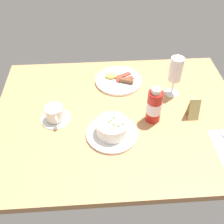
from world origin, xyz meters
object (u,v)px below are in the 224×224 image
Objects in this scene: wine_glass at (176,71)px; menu_card at (194,108)px; porridge_bowl at (112,129)px; coffee_cup at (55,114)px; breakfast_plate at (118,80)px; sauce_bottle_red at (154,106)px.

wine_glass is 1.95× the size of menu_card.
porridge_bowl is 2.12× the size of menu_card.
coffee_cup reaches higher than breakfast_plate.
menu_card is (59.06, -2.36, 1.81)cm from coffee_cup.
wine_glass reaches higher than sauce_bottle_red.
wine_glass is 29.42cm from breakfast_plate.
porridge_bowl is at bearing -99.12° from breakfast_plate.
wine_glass is 18.99cm from menu_card.
sauce_bottle_red is at bearing -3.73° from coffee_cup.
wine_glass is at bearing 39.02° from porridge_bowl.
wine_glass is (54.02, 14.19, 9.64)cm from coffee_cup.
sauce_bottle_red is 31.10cm from breakfast_plate.
sauce_bottle_red is (-12.31, -16.90, -5.14)cm from wine_glass.
wine_glass reaches higher than breakfast_plate.
coffee_cup is 1.30× the size of menu_card.
menu_card is at bearing 1.18° from sauce_bottle_red.
sauce_bottle_red reaches higher than menu_card.
sauce_bottle_red reaches higher than coffee_cup.
coffee_cup is 38.66cm from breakfast_plate.
wine_glass is 1.16× the size of sauce_bottle_red.
coffee_cup is 0.67× the size of wine_glass.
porridge_bowl reaches higher than breakfast_plate.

